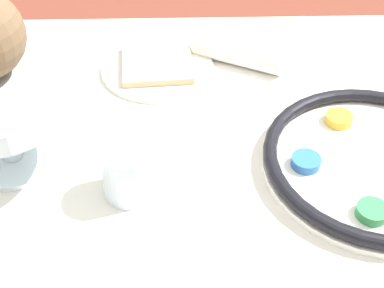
% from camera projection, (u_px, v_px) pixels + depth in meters
% --- Properties ---
extents(seder_plate, '(0.31, 0.31, 0.03)m').
position_uv_depth(seder_plate, '(375.00, 161.00, 0.75)').
color(seder_plate, white).
rests_on(seder_plate, dining_table).
extents(bread_plate, '(0.20, 0.20, 0.02)m').
position_uv_depth(bread_plate, '(157.00, 67.00, 0.93)').
color(bread_plate, silver).
rests_on(bread_plate, dining_table).
extents(napkin_roll, '(0.16, 0.11, 0.04)m').
position_uv_depth(napkin_roll, '(238.00, 55.00, 0.94)').
color(napkin_roll, white).
rests_on(napkin_roll, dining_table).
extents(cup_near, '(0.07, 0.07, 0.08)m').
position_uv_depth(cup_near, '(128.00, 171.00, 0.70)').
color(cup_near, silver).
rests_on(cup_near, dining_table).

